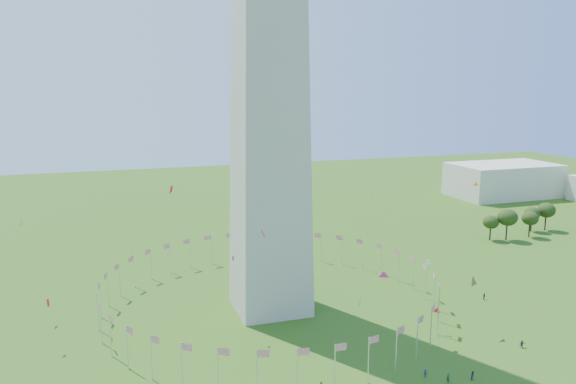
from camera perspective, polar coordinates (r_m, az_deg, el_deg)
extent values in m
cylinder|color=silver|center=(154.74, 12.66, -8.10)|extent=(0.24, 0.24, 9.00)
cylinder|color=silver|center=(160.10, 11.18, -7.39)|extent=(0.24, 0.24, 9.00)
cylinder|color=silver|center=(164.85, 9.47, -6.80)|extent=(0.24, 0.24, 9.00)
cylinder|color=silver|center=(168.91, 7.57, -6.31)|extent=(0.24, 0.24, 9.00)
cylinder|color=silver|center=(172.22, 5.53, -5.93)|extent=(0.24, 0.24, 9.00)
cylinder|color=silver|center=(174.70, 3.39, -5.65)|extent=(0.24, 0.24, 9.00)
cylinder|color=silver|center=(176.34, 1.17, -5.48)|extent=(0.24, 0.24, 9.00)
cylinder|color=silver|center=(177.09, -1.08, -5.41)|extent=(0.24, 0.24, 9.00)
cylinder|color=silver|center=(176.94, -3.35, -5.44)|extent=(0.24, 0.24, 9.00)
cylinder|color=silver|center=(175.91, -5.60, -5.57)|extent=(0.24, 0.24, 9.00)
cylinder|color=silver|center=(174.00, -7.79, -5.80)|extent=(0.24, 0.24, 9.00)
cylinder|color=silver|center=(171.25, -9.90, -6.14)|extent=(0.24, 0.24, 9.00)
cylinder|color=silver|center=(167.69, -11.89, -6.58)|extent=(0.24, 0.24, 9.00)
cylinder|color=silver|center=(163.40, -13.73, -7.12)|extent=(0.24, 0.24, 9.00)
cylinder|color=silver|center=(158.44, -15.36, -7.78)|extent=(0.24, 0.24, 9.00)
cylinder|color=silver|center=(152.91, -16.74, -8.53)|extent=(0.24, 0.24, 9.00)
cylinder|color=silver|center=(146.92, -17.82, -9.40)|extent=(0.24, 0.24, 9.00)
cylinder|color=silver|center=(140.62, -18.51, -10.36)|extent=(0.24, 0.24, 9.00)
cylinder|color=silver|center=(134.15, -18.76, -11.42)|extent=(0.24, 0.24, 9.00)
cylinder|color=silver|center=(127.71, -18.48, -12.56)|extent=(0.24, 0.24, 9.00)
cylinder|color=silver|center=(121.51, -17.58, -13.74)|extent=(0.24, 0.24, 9.00)
cylinder|color=silver|center=(115.79, -16.01, -14.91)|extent=(0.24, 0.24, 9.00)
cylinder|color=silver|center=(110.82, -13.71, -16.02)|extent=(0.24, 0.24, 9.00)
cylinder|color=silver|center=(106.85, -10.72, -16.96)|extent=(0.24, 0.24, 9.00)
cylinder|color=silver|center=(104.14, -7.13, -17.63)|extent=(0.24, 0.24, 9.00)
cylinder|color=silver|center=(102.86, -3.16, -17.94)|extent=(0.24, 0.24, 9.00)
cylinder|color=silver|center=(103.11, 0.91, -17.85)|extent=(0.24, 0.24, 9.00)
cylinder|color=silver|center=(104.86, 4.78, -17.36)|extent=(0.24, 0.24, 9.00)
cylinder|color=silver|center=(108.00, 8.18, -16.55)|extent=(0.24, 0.24, 9.00)
cylinder|color=silver|center=(112.31, 10.95, -15.52)|extent=(0.24, 0.24, 9.00)
cylinder|color=silver|center=(117.55, 12.99, -14.36)|extent=(0.24, 0.24, 9.00)
cylinder|color=silver|center=(123.45, 14.33, -13.16)|extent=(0.24, 0.24, 9.00)
cylinder|color=silver|center=(129.76, 15.00, -11.98)|extent=(0.24, 0.24, 9.00)
cylinder|color=silver|center=(136.23, 15.09, -10.86)|extent=(0.24, 0.24, 9.00)
cylinder|color=silver|center=(142.66, 14.68, -9.84)|extent=(0.24, 0.24, 9.00)
cylinder|color=silver|center=(148.88, 13.84, -8.91)|extent=(0.24, 0.24, 9.00)
cube|color=beige|center=(296.01, 21.01, 1.16)|extent=(50.00, 30.00, 16.00)
imported|color=#1A4329|center=(112.61, 15.96, -17.73)|extent=(0.74, 0.81, 1.86)
imported|color=#20284B|center=(130.79, 22.67, -14.06)|extent=(1.48, 0.69, 1.57)
imported|color=#202E4C|center=(113.44, 13.78, -17.45)|extent=(1.16, 0.82, 1.62)
imported|color=black|center=(154.09, 19.32, -9.99)|extent=(0.92, 1.01, 1.68)
imported|color=#351A4E|center=(114.97, 18.27, -17.28)|extent=(1.03, 1.01, 1.68)
plane|color=white|center=(114.95, 14.01, -6.96)|extent=(1.49, 1.71, 2.02)
plane|color=yellow|center=(109.20, 25.03, -0.15)|extent=(1.40, 2.36, 2.20)
plane|color=red|center=(101.30, -11.78, 0.25)|extent=(1.19, 1.34, 1.71)
plane|color=yellow|center=(132.40, -25.47, -2.96)|extent=(0.86, 1.51, 1.74)
plane|color=#CC2699|center=(122.85, -5.60, -6.72)|extent=(1.06, 0.54, 1.17)
plane|color=red|center=(106.07, -2.56, -4.26)|extent=(1.48, 1.64, 1.97)
plane|color=yellow|center=(130.44, 8.62, -0.41)|extent=(1.12, 0.76, 1.18)
plane|color=red|center=(130.59, 14.90, -11.58)|extent=(1.39, 1.20, 1.63)
plane|color=blue|center=(119.36, 7.33, -11.00)|extent=(1.97, 0.45, 1.98)
plane|color=red|center=(141.72, -23.19, -10.31)|extent=(1.11, 1.54, 1.87)
plane|color=orange|center=(148.14, 18.56, 0.74)|extent=(1.26, 0.95, 1.12)
plane|color=white|center=(131.06, 18.34, -8.68)|extent=(2.36, 1.49, 2.33)
plane|color=#CC2699|center=(114.56, 9.70, -8.34)|extent=(1.70, 1.94, 2.31)
ellipsoid|color=#2F4617|center=(210.66, 19.88, -3.46)|extent=(5.58, 5.58, 8.72)
ellipsoid|color=#2F4617|center=(212.48, 21.35, -3.13)|extent=(7.01, 7.01, 10.96)
ellipsoid|color=#2F4617|center=(220.03, 23.34, -3.05)|extent=(5.90, 5.90, 9.22)
ellipsoid|color=#2F4617|center=(228.89, 23.51, -2.57)|extent=(5.82, 5.82, 9.10)
ellipsoid|color=#2F4617|center=(232.60, 24.72, -2.30)|extent=(6.61, 6.61, 10.33)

